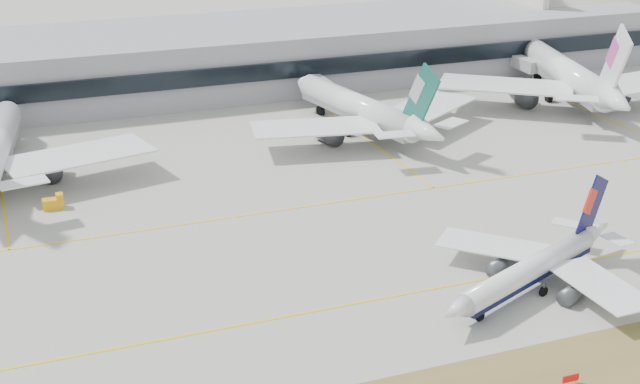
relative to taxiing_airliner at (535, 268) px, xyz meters
name	(u,v)px	position (x,y,z in m)	size (l,w,h in m)	color
ground	(307,294)	(-30.60, 9.95, -3.29)	(3000.00, 3000.00, 0.00)	#98968E
taxiing_airliner	(535,268)	(0.00, 0.00, 0.00)	(38.40, 32.54, 13.63)	white
widebody_cathay	(363,110)	(5.48, 73.74, 2.09)	(55.71, 55.25, 20.21)	white
widebody_china_air	(569,77)	(61.65, 79.10, 3.14)	(65.78, 65.61, 24.17)	white
terminal	(149,62)	(-30.60, 124.79, 4.22)	(280.00, 43.10, 15.00)	gray
hangar	(607,32)	(123.96, 144.95, -3.15)	(91.00, 60.00, 60.00)	beige
hold_sign_right	(571,378)	(-9.46, -22.05, -2.41)	(2.20, 0.15, 1.35)	red
gse_b	(54,203)	(-60.86, 54.74, -2.24)	(3.55, 2.00, 2.60)	#F4A40C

